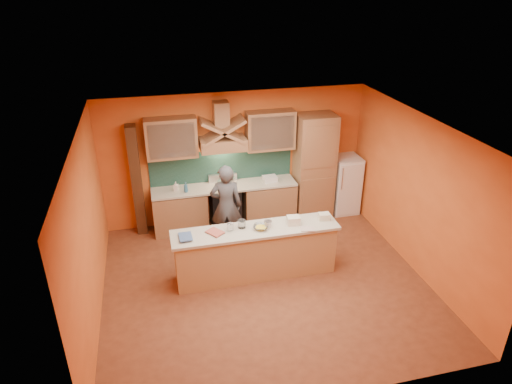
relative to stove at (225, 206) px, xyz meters
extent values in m
cube|color=brown|center=(0.30, -2.20, -0.45)|extent=(5.50, 5.00, 0.01)
cube|color=white|center=(0.30, -2.20, 2.35)|extent=(5.50, 5.00, 0.01)
cube|color=orange|center=(0.30, 0.30, 0.95)|extent=(5.50, 0.02, 2.80)
cube|color=orange|center=(0.30, -4.70, 0.95)|extent=(5.50, 0.02, 2.80)
cube|color=orange|center=(-2.45, -2.20, 0.95)|extent=(0.02, 5.00, 2.80)
cube|color=orange|center=(3.05, -2.20, 0.95)|extent=(0.02, 5.00, 2.80)
cube|color=#9F6E49|center=(-0.95, 0.00, -0.02)|extent=(1.10, 0.60, 0.86)
cube|color=#9F6E49|center=(0.95, 0.00, -0.02)|extent=(1.10, 0.60, 0.86)
cube|color=beige|center=(0.00, 0.00, 0.45)|extent=(3.00, 0.62, 0.04)
cube|color=black|center=(0.00, 0.00, 0.00)|extent=(0.60, 0.58, 0.90)
cube|color=#1B3C34|center=(0.00, 0.28, 0.80)|extent=(3.00, 0.03, 0.70)
cube|color=#9F6E49|center=(0.00, 0.05, 1.37)|extent=(0.92, 0.50, 0.24)
cube|color=#9F6E49|center=(0.00, 0.15, 1.95)|extent=(0.30, 0.30, 0.50)
cube|color=#9F6E49|center=(-1.00, 0.12, 1.55)|extent=(1.00, 0.35, 0.80)
cube|color=#9F6E49|center=(1.00, 0.12, 1.55)|extent=(1.00, 0.35, 0.80)
cube|color=#9F6E49|center=(1.95, 0.00, 0.70)|extent=(0.80, 0.60, 2.30)
cube|color=white|center=(2.70, 0.00, 0.20)|extent=(0.58, 0.60, 1.30)
cube|color=#472816|center=(-1.75, 0.15, 0.70)|extent=(0.20, 0.30, 2.30)
cube|color=tan|center=(0.20, -1.90, -0.01)|extent=(2.80, 0.55, 0.88)
cube|color=beige|center=(0.20, -1.90, 0.47)|extent=(2.90, 0.62, 0.05)
imported|color=#4C4C51|center=(-0.11, -0.75, 0.39)|extent=(0.67, 0.50, 1.69)
cylinder|color=#B8B8C0|center=(-0.05, -0.11, 0.53)|extent=(0.30, 0.30, 0.17)
cylinder|color=silver|center=(0.13, 0.05, 0.52)|extent=(0.22, 0.22, 0.14)
imported|color=silver|center=(-0.99, 0.00, 0.57)|extent=(0.11, 0.11, 0.19)
imported|color=teal|center=(-0.81, -0.11, 0.58)|extent=(0.11, 0.11, 0.22)
imported|color=white|center=(0.92, 0.02, 0.50)|extent=(0.25, 0.25, 0.06)
cube|color=silver|center=(0.98, 0.01, 0.52)|extent=(0.30, 0.24, 0.10)
imported|color=#B24E3F|center=(-0.58, -1.94, 0.51)|extent=(0.34, 0.35, 0.03)
imported|color=#405B8E|center=(-1.11, -1.93, 0.53)|extent=(0.22, 0.30, 0.02)
cylinder|color=silver|center=(-0.02, -1.80, 0.57)|extent=(0.15, 0.15, 0.14)
cylinder|color=white|center=(-0.23, -1.85, 0.56)|extent=(0.14, 0.14, 0.13)
cube|color=white|center=(0.42, -1.89, 0.54)|extent=(0.14, 0.14, 0.09)
imported|color=silver|center=(0.29, -1.92, 0.53)|extent=(0.33, 0.33, 0.06)
cube|color=beige|center=(1.06, -2.12, 0.50)|extent=(0.27, 0.22, 0.02)
cube|color=beige|center=(0.88, -1.89, 0.57)|extent=(0.23, 0.19, 0.14)
cube|color=beige|center=(1.46, -1.86, 0.55)|extent=(0.21, 0.17, 0.12)
camera|label=1|loc=(-1.39, -8.46, 4.48)|focal=32.00mm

